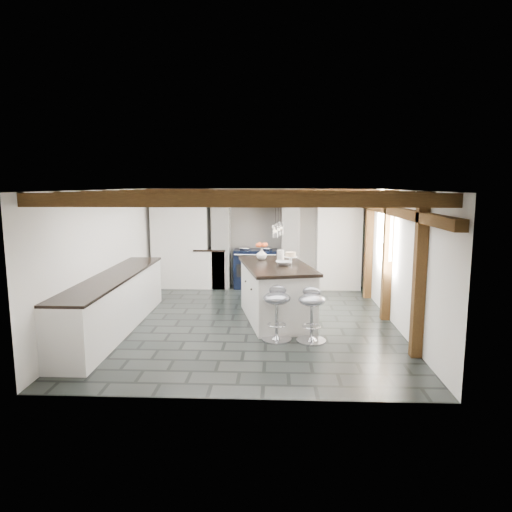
{
  "coord_description": "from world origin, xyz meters",
  "views": [
    {
      "loc": [
        0.44,
        -7.79,
        2.38
      ],
      "look_at": [
        0.1,
        0.4,
        1.1
      ],
      "focal_mm": 32.0,
      "sensor_mm": 36.0,
      "label": 1
    }
  ],
  "objects_px": {
    "range_cooker": "(256,268)",
    "kitchen_island": "(276,291)",
    "bar_stool_far": "(277,307)",
    "bar_stool_near": "(312,309)"
  },
  "relations": [
    {
      "from": "bar_stool_near",
      "to": "bar_stool_far",
      "type": "bearing_deg",
      "value": -162.5
    },
    {
      "from": "kitchen_island",
      "to": "bar_stool_far",
      "type": "bearing_deg",
      "value": -101.54
    },
    {
      "from": "kitchen_island",
      "to": "range_cooker",
      "type": "bearing_deg",
      "value": 88.12
    },
    {
      "from": "range_cooker",
      "to": "bar_stool_near",
      "type": "xyz_separation_m",
      "value": [
        1.01,
        -3.72,
        0.06
      ]
    },
    {
      "from": "kitchen_island",
      "to": "bar_stool_far",
      "type": "relative_size",
      "value": 2.58
    },
    {
      "from": "bar_stool_near",
      "to": "bar_stool_far",
      "type": "relative_size",
      "value": 0.98
    },
    {
      "from": "range_cooker",
      "to": "kitchen_island",
      "type": "height_order",
      "value": "kitchen_island"
    },
    {
      "from": "kitchen_island",
      "to": "bar_stool_near",
      "type": "height_order",
      "value": "kitchen_island"
    },
    {
      "from": "kitchen_island",
      "to": "bar_stool_far",
      "type": "distance_m",
      "value": 1.09
    },
    {
      "from": "bar_stool_far",
      "to": "kitchen_island",
      "type": "bearing_deg",
      "value": 96.51
    }
  ]
}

